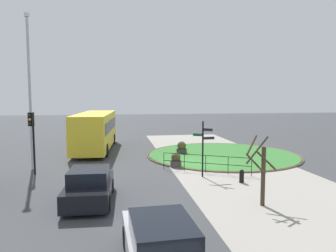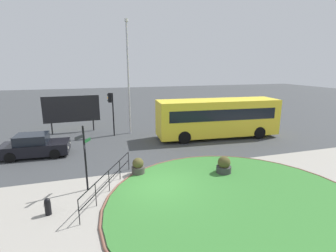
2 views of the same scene
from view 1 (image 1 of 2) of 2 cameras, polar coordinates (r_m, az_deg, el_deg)
ground at (r=21.65m, az=5.55°, el=-6.89°), size 120.00×120.00×0.00m
sidewalk_paving at (r=22.21m, az=10.45°, el=-6.61°), size 32.00×8.11×0.02m
grass_island at (r=25.15m, az=9.74°, el=-5.10°), size 11.45×11.45×0.10m
grass_kerb_ring at (r=25.15m, az=9.74°, el=-5.09°), size 11.76×11.76×0.11m
signpost_directional at (r=18.00m, az=6.37°, el=-3.48°), size 0.65×1.19×3.21m
bollard_foreground at (r=17.43m, az=13.09°, el=-8.76°), size 0.25×0.25×0.73m
railing_grass_edge at (r=19.26m, az=6.79°, el=-6.31°), size 2.57×4.74×1.07m
bus_yellow at (r=27.73m, az=-12.87°, el=-0.74°), size 10.18×3.32×3.16m
car_near_lane at (r=14.40m, az=-13.90°, el=-10.50°), size 4.23×2.02×1.50m
car_far_lane at (r=8.96m, az=-1.18°, el=-20.69°), size 4.63×2.00×1.39m
traffic_light_near at (r=19.84m, az=-23.23°, el=-0.55°), size 0.48×0.31×3.66m
lamppost_tall at (r=21.40m, az=-23.59°, el=6.27°), size 0.32×0.32×9.58m
planter_near_signpost at (r=20.56m, az=1.43°, el=-6.25°), size 0.71×0.71×0.97m
planter_kerbside at (r=25.19m, az=2.46°, el=-4.05°), size 0.82×0.82×1.03m
street_tree_bare at (r=13.88m, az=16.44°, el=-7.60°), size 1.45×1.24×2.91m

